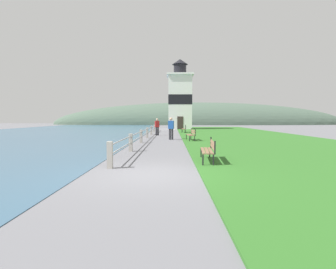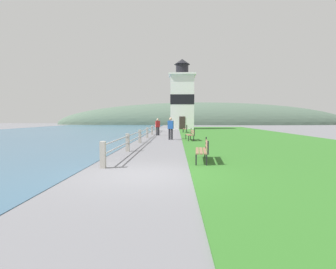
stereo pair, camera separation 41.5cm
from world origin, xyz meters
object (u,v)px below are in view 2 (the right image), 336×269
at_px(park_bench_midway, 191,134).
at_px(person_by_railing, 171,128).
at_px(person_strolling, 158,126).
at_px(park_bench_near, 203,149).
at_px(lighthouse, 182,99).
at_px(park_bench_far, 186,128).

bearing_deg(park_bench_midway, person_by_railing, -41.45).
distance_m(park_bench_midway, person_strolling, 7.12).
distance_m(person_strolling, person_by_railing, 5.47).
distance_m(park_bench_near, park_bench_midway, 9.71).
relative_size(park_bench_near, person_by_railing, 1.13).
bearing_deg(park_bench_near, lighthouse, -85.26).
relative_size(person_strolling, person_by_railing, 0.95).
xyz_separation_m(lighthouse, person_strolling, (-2.78, -15.13, -3.87)).
xyz_separation_m(park_bench_near, person_by_railing, (-1.52, 10.88, 0.43)).
distance_m(park_bench_near, park_bench_far, 20.75).
xyz_separation_m(park_bench_near, park_bench_far, (0.05, 20.75, -0.00)).
height_order(park_bench_near, person_strolling, person_strolling).
height_order(park_bench_near, park_bench_midway, same).
height_order(park_bench_midway, park_bench_far, same).
xyz_separation_m(park_bench_near, park_bench_midway, (0.05, 9.71, -0.00)).
distance_m(park_bench_midway, park_bench_far, 11.04).
height_order(lighthouse, person_by_railing, lighthouse).
relative_size(park_bench_midway, person_by_railing, 1.03).
bearing_deg(park_bench_midway, lighthouse, -94.07).
bearing_deg(lighthouse, person_strolling, -100.40).
bearing_deg(person_by_railing, person_strolling, 29.46).
relative_size(park_bench_near, park_bench_midway, 1.09).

